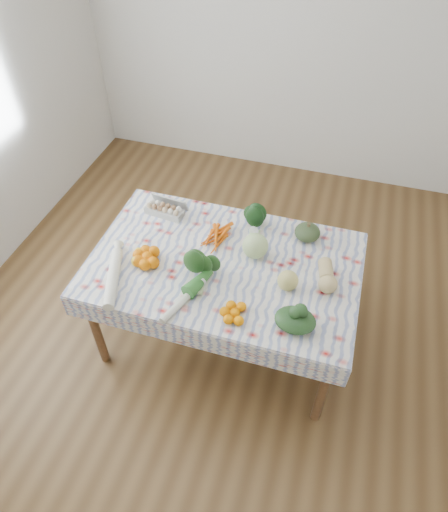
{
  "coord_description": "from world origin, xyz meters",
  "views": [
    {
      "loc": [
        0.56,
        -1.86,
        2.8
      ],
      "look_at": [
        0.0,
        0.0,
        0.82
      ],
      "focal_mm": 32.0,
      "sensor_mm": 36.0,
      "label": 1
    }
  ],
  "objects": [
    {
      "name": "ground",
      "position": [
        0.0,
        0.0,
        0.0
      ],
      "size": [
        4.5,
        4.5,
        0.0
      ],
      "primitive_type": "plane",
      "color": "#52371C",
      "rests_on": "ground"
    },
    {
      "name": "wall_back",
      "position": [
        0.0,
        2.25,
        1.4
      ],
      "size": [
        4.0,
        0.04,
        2.8
      ],
      "primitive_type": "cube",
      "color": "silver",
      "rests_on": "ground"
    },
    {
      "name": "dining_table",
      "position": [
        0.0,
        0.0,
        0.68
      ],
      "size": [
        1.6,
        1.0,
        0.75
      ],
      "color": "brown",
      "rests_on": "ground"
    },
    {
      "name": "tablecloth",
      "position": [
        0.0,
        0.0,
        0.76
      ],
      "size": [
        1.66,
        1.06,
        0.01
      ],
      "primitive_type": "cube",
      "color": "white",
      "rests_on": "dining_table"
    },
    {
      "name": "egg_carton",
      "position": [
        -0.53,
        0.32,
        0.8
      ],
      "size": [
        0.28,
        0.14,
        0.07
      ],
      "primitive_type": "cube",
      "rotation": [
        0.0,
        0.0,
        -0.12
      ],
      "color": "#B0B1AB",
      "rests_on": "tablecloth"
    },
    {
      "name": "carrot_bunch",
      "position": [
        -0.11,
        0.2,
        0.78
      ],
      "size": [
        0.28,
        0.27,
        0.04
      ],
      "primitive_type": "cube",
      "rotation": [
        0.0,
        0.0,
        -0.24
      ],
      "color": "#E55C0B",
      "rests_on": "tablecloth"
    },
    {
      "name": "kale_bunch",
      "position": [
        0.12,
        0.34,
        0.84
      ],
      "size": [
        0.18,
        0.16,
        0.15
      ],
      "primitive_type": "ellipsoid",
      "rotation": [
        0.0,
        0.0,
        -0.07
      ],
      "color": "#133413",
      "rests_on": "tablecloth"
    },
    {
      "name": "kabocha_squash",
      "position": [
        0.45,
        0.37,
        0.82
      ],
      "size": [
        0.21,
        0.21,
        0.11
      ],
      "primitive_type": "ellipsoid",
      "rotation": [
        0.0,
        0.0,
        0.37
      ],
      "color": "#354827",
      "rests_on": "tablecloth"
    },
    {
      "name": "cabbage",
      "position": [
        0.17,
        0.12,
        0.84
      ],
      "size": [
        0.21,
        0.21,
        0.16
      ],
      "primitive_type": "sphere",
      "rotation": [
        0.0,
        0.0,
        0.43
      ],
      "color": "#AFCE82",
      "rests_on": "tablecloth"
    },
    {
      "name": "butternut_squash",
      "position": [
        0.62,
        0.03,
        0.82
      ],
      "size": [
        0.16,
        0.26,
        0.11
      ],
      "primitive_type": "ellipsoid",
      "rotation": [
        0.0,
        0.0,
        0.23
      ],
      "color": "tan",
      "rests_on": "tablecloth"
    },
    {
      "name": "orange_cluster",
      "position": [
        -0.45,
        -0.13,
        0.8
      ],
      "size": [
        0.31,
        0.31,
        0.08
      ],
      "primitive_type": "cube",
      "rotation": [
        0.0,
        0.0,
        0.38
      ],
      "color": "orange",
      "rests_on": "tablecloth"
    },
    {
      "name": "broccoli",
      "position": [
        -0.08,
        -0.17,
        0.82
      ],
      "size": [
        0.18,
        0.18,
        0.13
      ],
      "primitive_type": "ellipsoid",
      "rotation": [
        0.0,
        0.0,
        0.02
      ],
      "color": "#234E1C",
      "rests_on": "tablecloth"
    },
    {
      "name": "mandarin_cluster",
      "position": [
        0.18,
        -0.37,
        0.79
      ],
      "size": [
        0.22,
        0.22,
        0.06
      ],
      "primitive_type": "cube",
      "rotation": [
        0.0,
        0.0,
        0.13
      ],
      "color": "orange",
      "rests_on": "tablecloth"
    },
    {
      "name": "grapefruit",
      "position": [
        0.41,
        -0.09,
        0.82
      ],
      "size": [
        0.14,
        0.14,
        0.12
      ],
      "primitive_type": "sphere",
      "rotation": [
        0.0,
        0.0,
        -0.13
      ],
      "color": "#CCC066",
      "rests_on": "tablecloth"
    },
    {
      "name": "spinach_bag",
      "position": [
        0.5,
        -0.34,
        0.81
      ],
      "size": [
        0.26,
        0.22,
        0.1
      ],
      "primitive_type": "ellipsoid",
      "rotation": [
        0.0,
        0.0,
        0.19
      ],
      "color": "#193417",
      "rests_on": "tablecloth"
    },
    {
      "name": "daikon",
      "position": [
        -0.58,
        -0.34,
        0.8
      ],
      "size": [
        0.22,
        0.46,
        0.07
      ],
      "primitive_type": "cylinder",
      "rotation": [
        1.57,
        0.0,
        0.34
      ],
      "color": "white",
      "rests_on": "tablecloth"
    },
    {
      "name": "leek",
      "position": [
        -0.12,
        -0.34,
        0.79
      ],
      "size": [
        0.18,
        0.41,
        0.05
      ],
      "primitive_type": "cylinder",
      "rotation": [
        1.57,
        0.0,
        -0.34
      ],
      "color": "silver",
      "rests_on": "tablecloth"
    }
  ]
}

